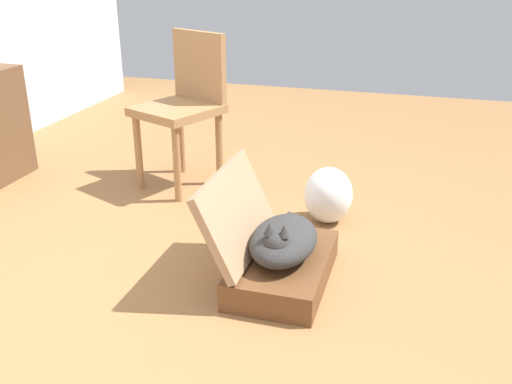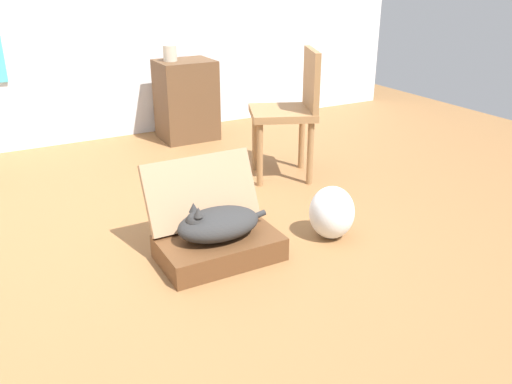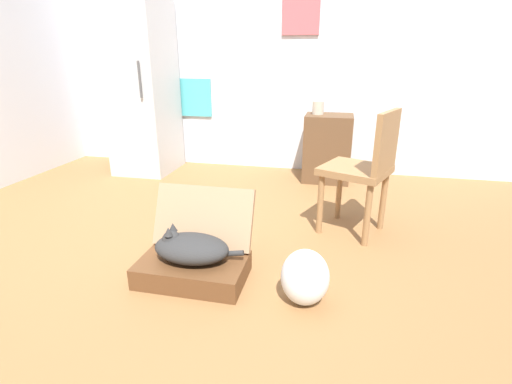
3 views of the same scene
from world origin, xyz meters
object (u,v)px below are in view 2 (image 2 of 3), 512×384
Objects in this scene: suitcase_base at (219,248)px; chair at (292,108)px; plastic_bag_white at (332,212)px; vase_tall at (170,53)px; side_table at (186,100)px; cat at (217,224)px.

suitcase_base is 1.37m from chair.
plastic_bag_white is at bearing -6.86° from suitcase_base.
vase_tall is (0.56, 2.12, 0.69)m from suitcase_base.
side_table is at bearing -6.64° from vase_tall.
chair is (0.31, 0.93, 0.36)m from plastic_bag_white.
cat is 0.75× the size of side_table.
cat is at bearing 176.82° from suitcase_base.
side_table is 0.76× the size of chair.
side_table is at bearing 72.18° from suitcase_base.
vase_tall is (0.56, 2.12, 0.55)m from cat.
side_table reaches higher than suitcase_base.
plastic_bag_white is at bearing -90.40° from side_table.
vase_tall reaches higher than cat.
side_table is at bearing -143.52° from chair.
suitcase_base is 1.20× the size of cat.
side_table is at bearing 71.99° from cat.
side_table reaches higher than plastic_bag_white.
suitcase_base is at bearing -3.18° from cat.
plastic_bag_white is 0.33× the size of chair.
cat is 1.34m from chair.
vase_tall is at bearing 75.07° from cat.
chair is at bearing -71.67° from vase_tall.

